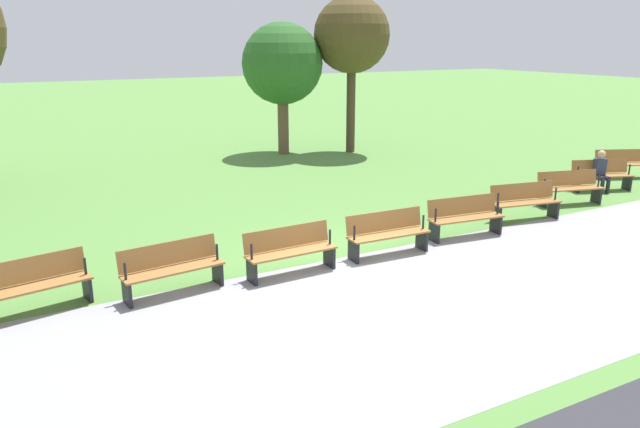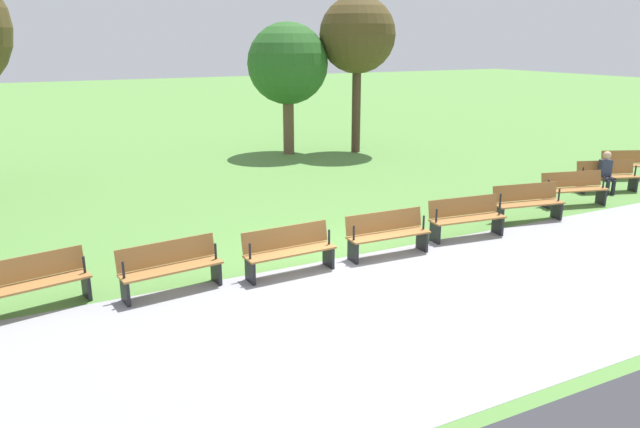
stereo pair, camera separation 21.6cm
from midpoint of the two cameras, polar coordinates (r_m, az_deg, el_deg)
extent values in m
plane|color=#54843D|center=(11.92, 2.62, -4.83)|extent=(120.00, 120.00, 0.00)
cube|color=#939399|center=(10.13, 9.26, -8.98)|extent=(38.43, 5.35, 0.01)
cube|color=#996633|center=(21.46, 27.62, 4.11)|extent=(1.80, 1.10, 0.04)
cube|color=#996633|center=(21.59, 27.43, 4.85)|extent=(1.67, 0.79, 0.40)
cube|color=black|center=(21.09, 25.63, 3.52)|extent=(0.20, 0.37, 0.43)
cylinder|color=black|center=(21.00, 25.79, 4.56)|extent=(0.06, 0.06, 0.30)
cube|color=#996633|center=(19.37, 25.93, 3.19)|extent=(1.82, 0.99, 0.04)
cube|color=#996633|center=(19.49, 25.69, 4.02)|extent=(1.71, 0.67, 0.40)
cube|color=black|center=(19.89, 27.81, 2.56)|extent=(0.18, 0.37, 0.43)
cylinder|color=black|center=(19.80, 28.00, 3.65)|extent=(0.06, 0.06, 0.30)
cube|color=black|center=(18.97, 23.78, 2.48)|extent=(0.18, 0.37, 0.43)
cylinder|color=black|center=(18.87, 23.94, 3.62)|extent=(0.06, 0.06, 0.30)
cube|color=#996633|center=(17.36, 23.34, 2.14)|extent=(1.82, 0.87, 0.04)
cube|color=#996633|center=(17.46, 23.05, 3.07)|extent=(1.74, 0.55, 0.40)
cube|color=black|center=(17.90, 25.40, 1.52)|extent=(0.15, 0.38, 0.43)
cylinder|color=black|center=(17.80, 25.59, 2.74)|extent=(0.05, 0.05, 0.30)
cube|color=black|center=(16.95, 20.98, 1.27)|extent=(0.15, 0.38, 0.43)
cylinder|color=black|center=(16.84, 21.16, 2.55)|extent=(0.05, 0.05, 0.30)
cube|color=#996633|center=(15.47, 19.57, 0.94)|extent=(1.82, 0.75, 0.04)
cube|color=#996633|center=(15.57, 19.22, 1.99)|extent=(1.76, 0.42, 0.40)
cube|color=black|center=(16.02, 21.88, 0.35)|extent=(0.13, 0.38, 0.43)
cylinder|color=black|center=(15.91, 22.07, 1.70)|extent=(0.05, 0.05, 0.30)
cube|color=black|center=(15.06, 16.95, -0.14)|extent=(0.13, 0.38, 0.43)
cylinder|color=black|center=(14.94, 17.11, 1.29)|extent=(0.05, 0.05, 0.30)
cube|color=#996633|center=(13.77, 14.26, -0.44)|extent=(1.81, 0.63, 0.04)
cube|color=#996633|center=(13.86, 13.86, 0.74)|extent=(1.77, 0.30, 0.40)
cube|color=black|center=(14.31, 16.90, -0.99)|extent=(0.10, 0.38, 0.43)
cylinder|color=black|center=(14.19, 17.08, 0.52)|extent=(0.05, 0.05, 0.30)
cube|color=black|center=(13.39, 11.29, -1.76)|extent=(0.10, 0.38, 0.43)
cylinder|color=black|center=(13.26, 11.43, -0.16)|extent=(0.05, 0.05, 0.30)
cube|color=#996633|center=(12.34, 7.04, -1.99)|extent=(1.78, 0.50, 0.04)
cube|color=#996633|center=(12.43, 6.59, -0.67)|extent=(1.77, 0.17, 0.40)
cube|color=black|center=(12.85, 10.13, -2.47)|extent=(0.07, 0.38, 0.43)
cylinder|color=black|center=(12.72, 10.27, -0.80)|extent=(0.05, 0.05, 0.30)
cube|color=black|center=(12.01, 3.66, -3.58)|extent=(0.07, 0.38, 0.43)
cylinder|color=black|center=(11.87, 3.74, -1.81)|extent=(0.05, 0.05, 0.30)
cube|color=#996633|center=(11.30, -2.26, -3.60)|extent=(1.78, 0.50, 0.04)
cube|color=#996633|center=(11.39, -2.74, -2.16)|extent=(1.77, 0.17, 0.40)
cube|color=black|center=(11.75, 1.34, -4.00)|extent=(0.07, 0.38, 0.43)
cylinder|color=black|center=(11.61, 1.40, -2.20)|extent=(0.05, 0.05, 0.30)
cube|color=black|center=(11.06, -6.07, -5.44)|extent=(0.07, 0.38, 0.43)
cylinder|color=black|center=(10.90, -6.09, -3.54)|extent=(0.05, 0.05, 0.30)
cube|color=#996633|center=(10.77, -13.32, -5.07)|extent=(1.81, 0.63, 0.04)
cube|color=#996633|center=(10.86, -13.77, -3.55)|extent=(1.77, 0.30, 0.40)
cube|color=black|center=(11.13, -9.26, -5.40)|extent=(0.10, 0.38, 0.43)
cylinder|color=black|center=(10.98, -9.31, -3.52)|extent=(0.05, 0.05, 0.30)
cube|color=black|center=(10.63, -17.42, -7.05)|extent=(0.10, 0.38, 0.43)
cylinder|color=black|center=(10.47, -17.57, -5.09)|extent=(0.05, 0.05, 0.30)
cube|color=#996633|center=(10.82, -25.03, -6.11)|extent=(1.82, 0.75, 0.04)
cube|color=#996633|center=(10.93, -25.43, -4.60)|extent=(1.76, 0.42, 0.40)
cube|color=black|center=(11.08, -20.74, -6.40)|extent=(0.13, 0.38, 0.43)
cylinder|color=black|center=(10.93, -20.92, -4.52)|extent=(0.05, 0.05, 0.30)
cube|color=#2D3347|center=(19.27, 25.69, 3.93)|extent=(0.37, 0.29, 0.50)
sphere|color=tan|center=(19.19, 25.87, 5.05)|extent=(0.22, 0.22, 0.22)
cylinder|color=#23232D|center=(19.23, 26.11, 3.02)|extent=(0.24, 0.38, 0.13)
cylinder|color=#23232D|center=(19.13, 26.33, 2.27)|extent=(0.14, 0.14, 0.43)
cylinder|color=#23232D|center=(19.13, 25.66, 3.02)|extent=(0.24, 0.38, 0.13)
cylinder|color=#23232D|center=(19.03, 25.88, 2.26)|extent=(0.14, 0.14, 0.43)
cylinder|color=#4C3828|center=(23.65, 3.72, 10.09)|extent=(0.34, 0.34, 3.51)
sphere|color=#4C3D1E|center=(23.51, 3.84, 16.60)|extent=(2.86, 2.86, 2.86)
cylinder|color=brown|center=(23.36, -2.73, 8.68)|extent=(0.42, 0.42, 2.42)
sphere|color=#285B23|center=(23.17, -2.81, 14.06)|extent=(3.02, 3.02, 3.02)
camera|label=1|loc=(0.11, -89.50, 0.15)|focal=33.78mm
camera|label=2|loc=(0.11, 90.50, -0.15)|focal=33.78mm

